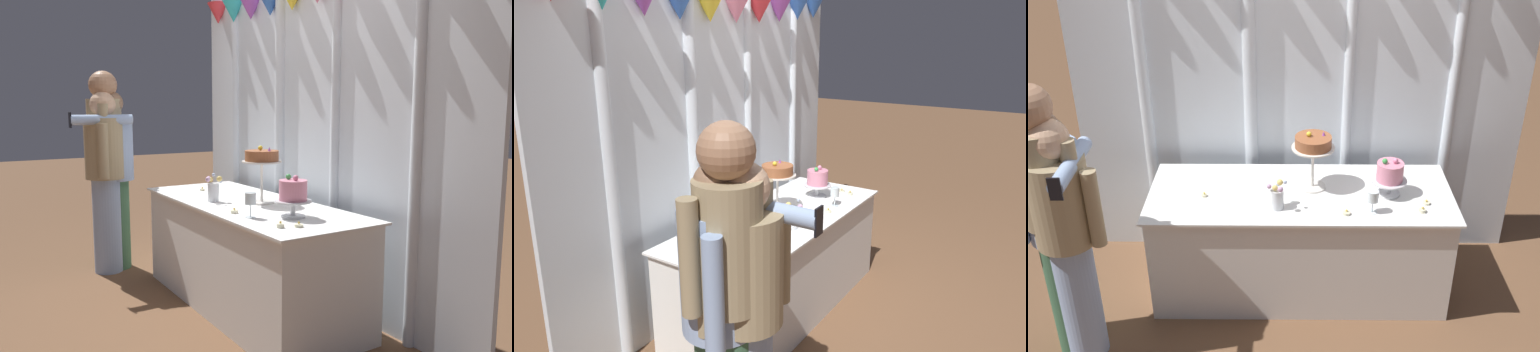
# 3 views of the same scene
# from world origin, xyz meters

# --- Properties ---
(ground_plane) EXTENTS (24.00, 24.00, 0.00)m
(ground_plane) POSITION_xyz_m (0.00, 0.00, 0.00)
(ground_plane) COLOR brown
(draped_curtain) EXTENTS (3.14, 0.20, 2.70)m
(draped_curtain) POSITION_xyz_m (-0.02, 0.63, 1.50)
(draped_curtain) COLOR silver
(draped_curtain) RESTS_ON ground_plane
(cake_table) EXTENTS (1.98, 0.78, 0.76)m
(cake_table) POSITION_xyz_m (0.00, 0.10, 0.38)
(cake_table) COLOR white
(cake_table) RESTS_ON ground_plane
(cake_display_nearleft) EXTENTS (0.28, 0.28, 0.40)m
(cake_display_nearleft) POSITION_xyz_m (0.08, 0.17, 1.07)
(cake_display_nearleft) COLOR silver
(cake_display_nearleft) RESTS_ON cake_table
(cake_display_nearright) EXTENTS (0.23, 0.23, 0.26)m
(cake_display_nearright) POSITION_xyz_m (0.57, 0.09, 0.91)
(cake_display_nearright) COLOR silver
(cake_display_nearright) RESTS_ON cake_table
(wine_glass) EXTENTS (0.07, 0.07, 0.15)m
(wine_glass) POSITION_xyz_m (0.44, -0.14, 0.87)
(wine_glass) COLOR silver
(wine_glass) RESTS_ON cake_table
(flower_vase) EXTENTS (0.13, 0.14, 0.21)m
(flower_vase) POSITION_xyz_m (-0.15, -0.09, 0.85)
(flower_vase) COLOR silver
(flower_vase) RESTS_ON cake_table
(tealight_far_left) EXTENTS (0.04, 0.04, 0.03)m
(tealight_far_left) POSITION_xyz_m (-0.62, 0.05, 0.77)
(tealight_far_left) COLOR beige
(tealight_far_left) RESTS_ON cake_table
(tealight_near_left) EXTENTS (0.05, 0.05, 0.04)m
(tealight_near_left) POSITION_xyz_m (0.28, -0.16, 0.77)
(tealight_near_left) COLOR beige
(tealight_near_left) RESTS_ON cake_table
(tealight_near_right) EXTENTS (0.04, 0.04, 0.04)m
(tealight_near_right) POSITION_xyz_m (0.75, -0.13, 0.78)
(tealight_near_right) COLOR beige
(tealight_near_right) RESTS_ON cake_table
(tealight_far_right) EXTENTS (0.05, 0.05, 0.03)m
(tealight_far_right) POSITION_xyz_m (0.80, -0.04, 0.77)
(tealight_far_right) COLOR beige
(tealight_far_right) RESTS_ON cake_table
(guest_man_dark_suit) EXTENTS (0.44, 0.37, 1.74)m
(guest_man_dark_suit) POSITION_xyz_m (-1.39, -0.52, 0.99)
(guest_man_dark_suit) COLOR #3D6B4C
(guest_man_dark_suit) RESTS_ON ground_plane
(guest_girl_blue_dress) EXTENTS (0.48, 0.63, 1.57)m
(guest_girl_blue_dress) POSITION_xyz_m (-1.38, -0.46, 0.86)
(guest_girl_blue_dress) COLOR #3D6B4C
(guest_girl_blue_dress) RESTS_ON ground_plane
(guest_man_pink_jacket) EXTENTS (0.48, 0.42, 1.56)m
(guest_man_pink_jacket) POSITION_xyz_m (-1.31, -0.54, 0.86)
(guest_man_pink_jacket) COLOR #93ADD6
(guest_man_pink_jacket) RESTS_ON ground_plane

